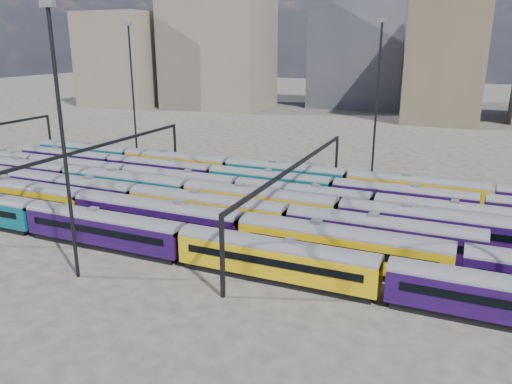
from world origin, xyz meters
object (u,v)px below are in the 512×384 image
at_px(rake_1, 83,203).
at_px(mast_2, 62,137).
at_px(rake_2, 72,187).
at_px(rake_0, 384,274).

bearing_deg(rake_1, mast_2, -50.97).
bearing_deg(rake_2, rake_0, -12.65).
bearing_deg(rake_1, rake_2, 142.08).
bearing_deg(rake_0, mast_2, -166.16).
relative_size(rake_0, rake_2, 1.15).
xyz_separation_m(rake_0, rake_1, (-38.14, 5.00, 0.20)).
height_order(rake_1, mast_2, mast_2).
relative_size(rake_0, mast_2, 4.79).
relative_size(rake_2, mast_2, 4.14).
xyz_separation_m(rake_1, rake_2, (-6.42, 5.00, -0.09)).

